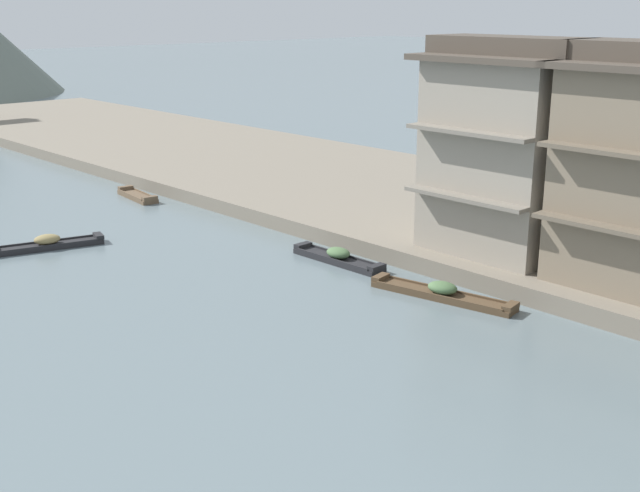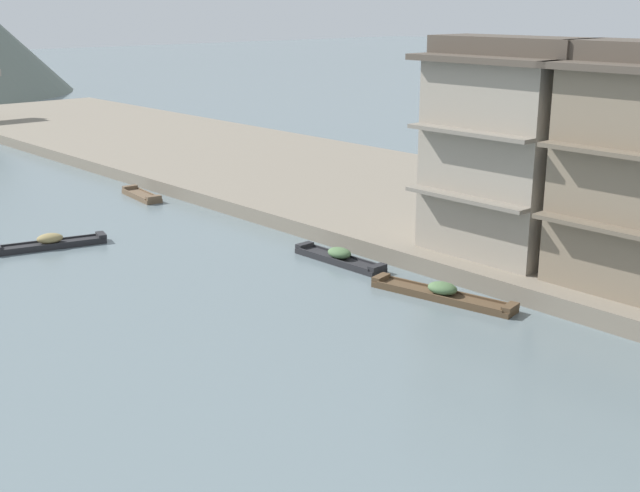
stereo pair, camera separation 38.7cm
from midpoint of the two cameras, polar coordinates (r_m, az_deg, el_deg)
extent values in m
cube|color=slate|center=(46.45, 5.15, 3.53)|extent=(18.00, 110.00, 0.73)
cube|color=brown|center=(48.20, -12.75, 3.36)|extent=(1.35, 3.69, 0.23)
cube|color=brown|center=(49.65, -13.54, 3.94)|extent=(0.88, 0.46, 0.21)
cube|color=brown|center=(46.67, -11.95, 3.26)|extent=(0.88, 0.46, 0.21)
cube|color=brown|center=(48.01, -13.23, 3.46)|extent=(0.44, 3.10, 0.08)
cube|color=brown|center=(48.33, -12.30, 3.61)|extent=(0.44, 3.10, 0.08)
cube|color=#232326|center=(39.40, -18.62, -0.03)|extent=(4.98, 2.18, 0.21)
cube|color=#232326|center=(39.73, -15.38, 0.68)|extent=(0.57, 0.89, 0.19)
cube|color=#232326|center=(39.77, -18.74, 0.32)|extent=(4.28, 1.24, 0.08)
cube|color=#232326|center=(38.96, -18.53, 0.02)|extent=(4.28, 1.24, 0.08)
ellipsoid|color=olive|center=(39.32, -18.66, 0.44)|extent=(1.34, 1.11, 0.46)
cube|color=brown|center=(31.39, 8.11, -3.45)|extent=(2.01, 5.87, 0.20)
cube|color=brown|center=(32.62, 3.88, -2.18)|extent=(0.89, 0.51, 0.18)
cube|color=brown|center=(30.22, 12.71, -4.11)|extent=(0.89, 0.51, 0.18)
cube|color=brown|center=(30.99, 7.74, -3.42)|extent=(1.08, 5.22, 0.08)
cube|color=brown|center=(31.70, 8.49, -3.00)|extent=(1.08, 5.22, 0.08)
ellipsoid|color=#4C6B42|center=(31.28, 8.13, -2.88)|extent=(1.04, 1.31, 0.46)
cube|color=#232326|center=(35.33, 0.96, -1.00)|extent=(1.04, 4.75, 0.21)
cube|color=#232326|center=(36.80, -1.48, 0.05)|extent=(0.84, 0.38, 0.19)
cube|color=#232326|center=(33.82, 3.62, -1.47)|extent=(0.84, 0.38, 0.19)
cube|color=#232326|center=(35.01, 0.47, -0.91)|extent=(0.19, 4.23, 0.08)
cube|color=#232326|center=(35.58, 1.44, -0.63)|extent=(0.19, 4.23, 0.08)
ellipsoid|color=#4C6B42|center=(35.23, 0.96, -0.48)|extent=(0.86, 1.18, 0.46)
cube|color=brown|center=(29.39, 20.06, 0.92)|extent=(0.70, 6.89, 0.16)
cube|color=brown|center=(28.85, 20.57, 5.90)|extent=(0.70, 6.89, 0.16)
cube|color=gray|center=(34.59, 12.24, 5.98)|extent=(4.25, 5.62, 7.80)
cube|color=gray|center=(32.89, 9.60, 3.28)|extent=(0.70, 5.62, 0.16)
cube|color=gray|center=(32.41, 9.82, 7.76)|extent=(0.70, 5.62, 0.16)
cube|color=#4C4238|center=(34.12, 12.65, 12.63)|extent=(5.15, 6.52, 0.24)
cube|color=#4C4238|center=(34.09, 12.70, 13.41)|extent=(2.55, 6.52, 0.70)
camera|label=1|loc=(0.19, -90.36, -0.11)|focal=46.17mm
camera|label=2|loc=(0.19, 89.64, 0.11)|focal=46.17mm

